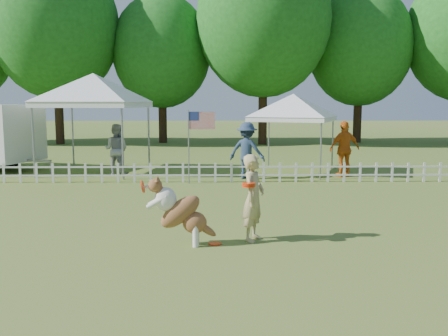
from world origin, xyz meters
name	(u,v)px	position (x,y,z in m)	size (l,w,h in m)	color
ground	(200,247)	(0.00, 0.00, 0.00)	(120.00, 120.00, 0.00)	#455C1D
picket_fence	(207,173)	(0.00, 7.00, 0.30)	(22.00, 0.08, 0.60)	white
handler	(253,198)	(0.94, 0.43, 0.77)	(0.56, 0.37, 1.55)	tan
dog	(181,212)	(-0.32, 0.13, 0.59)	(1.14, 0.38, 1.18)	brown
frisbee_on_turf	(215,244)	(0.25, 0.18, 0.01)	(0.23, 0.23, 0.02)	red
canopy_tent_left	(95,124)	(-3.97, 9.31, 1.69)	(3.27, 3.27, 3.38)	white
canopy_tent_right	(293,135)	(2.94, 9.05, 1.35)	(2.60, 2.60, 2.69)	white
flag_pole	(189,147)	(-0.56, 6.78, 1.11)	(0.85, 0.09, 2.22)	gray
spectator_a	(116,149)	(-3.12, 8.68, 0.87)	(0.84, 0.66, 1.73)	#949699
spectator_b	(247,151)	(1.27, 7.72, 0.91)	(1.17, 0.68, 1.82)	navy
spectator_c	(345,149)	(4.53, 8.11, 0.93)	(1.09, 0.45, 1.85)	orange
tree_left	(56,41)	(-9.00, 21.50, 6.00)	(7.40, 7.40, 12.00)	#195418
tree_center_left	(162,62)	(-3.00, 22.50, 4.90)	(6.00, 6.00, 9.80)	#195418
tree_center_right	(263,35)	(3.00, 21.00, 6.30)	(7.60, 7.60, 12.60)	#195418
tree_right	(359,57)	(9.00, 22.50, 5.20)	(6.20, 6.20, 10.40)	#195418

